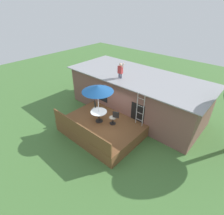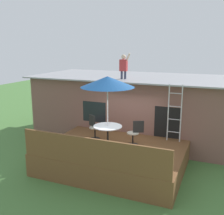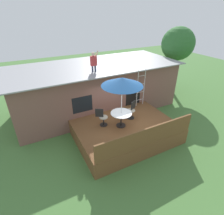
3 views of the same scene
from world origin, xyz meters
name	(u,v)px [view 1 (image 1 of 3)]	position (x,y,z in m)	size (l,w,h in m)	color
ground_plane	(103,132)	(0.00, 0.00, 0.00)	(40.00, 40.00, 0.00)	#477538
house	(136,94)	(0.00, 3.60, 1.48)	(10.50, 4.50, 2.96)	brown
deck	(103,127)	(0.00, 0.00, 0.40)	(4.97, 3.89, 0.80)	brown
deck_railing	(80,130)	(0.00, -1.90, 1.25)	(4.87, 0.08, 0.90)	brown
patio_table	(99,114)	(-0.26, -0.10, 1.39)	(1.04, 1.04, 0.74)	black
patio_umbrella	(98,89)	(-0.26, -0.10, 3.15)	(1.90, 1.90, 2.54)	silver
step_ladder	(140,110)	(1.87, 1.34, 1.90)	(0.52, 0.04, 2.20)	silver
person_figure	(120,70)	(-0.57, 2.38, 3.56)	(0.47, 0.20, 1.11)	#33384C
patio_chair_left	(96,108)	(-1.06, 0.40, 1.26)	(0.57, 0.45, 0.92)	black
patio_chair_right	(114,118)	(0.64, 0.33, 1.26)	(0.59, 0.44, 0.92)	black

